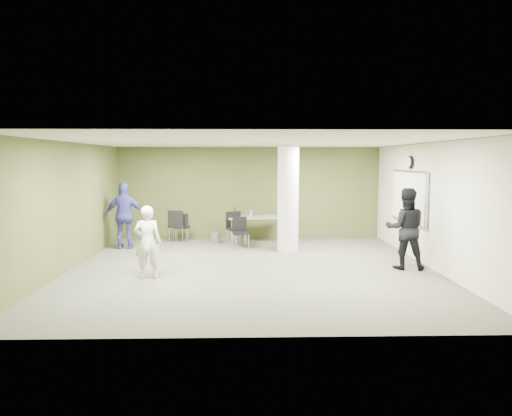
{
  "coord_description": "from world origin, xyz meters",
  "views": [
    {
      "loc": [
        -0.14,
        -9.98,
        2.4
      ],
      "look_at": [
        0.13,
        1.0,
        1.25
      ],
      "focal_mm": 32.0,
      "sensor_mm": 36.0,
      "label": 1
    }
  ],
  "objects_px": {
    "man_black": "(405,229)",
    "man_blue": "(125,216)",
    "woman_white": "(148,242)",
    "chair_back_left": "(177,223)",
    "folding_table": "(255,218)"
  },
  "relations": [
    {
      "from": "folding_table",
      "to": "man_blue",
      "type": "distance_m",
      "value": 3.65
    },
    {
      "from": "man_blue",
      "to": "woman_white",
      "type": "bearing_deg",
      "value": 108.51
    },
    {
      "from": "folding_table",
      "to": "man_black",
      "type": "xyz_separation_m",
      "value": [
        3.26,
        -3.38,
        0.19
      ]
    },
    {
      "from": "chair_back_left",
      "to": "man_black",
      "type": "relative_size",
      "value": 0.53
    },
    {
      "from": "woman_white",
      "to": "man_blue",
      "type": "bearing_deg",
      "value": -69.26
    },
    {
      "from": "chair_back_left",
      "to": "man_black",
      "type": "xyz_separation_m",
      "value": [
        5.54,
        -3.42,
        0.35
      ]
    },
    {
      "from": "man_blue",
      "to": "man_black",
      "type": "bearing_deg",
      "value": 156.45
    },
    {
      "from": "man_black",
      "to": "man_blue",
      "type": "xyz_separation_m",
      "value": [
        -6.8,
        2.48,
        0.0
      ]
    },
    {
      "from": "woman_white",
      "to": "man_blue",
      "type": "xyz_separation_m",
      "value": [
        -1.28,
        3.17,
        0.16
      ]
    },
    {
      "from": "folding_table",
      "to": "woman_white",
      "type": "relative_size",
      "value": 1.11
    },
    {
      "from": "man_black",
      "to": "man_blue",
      "type": "height_order",
      "value": "man_blue"
    },
    {
      "from": "man_blue",
      "to": "folding_table",
      "type": "bearing_deg",
      "value": -169.33
    },
    {
      "from": "chair_back_left",
      "to": "woman_white",
      "type": "bearing_deg",
      "value": 98.44
    },
    {
      "from": "woman_white",
      "to": "man_black",
      "type": "distance_m",
      "value": 5.56
    },
    {
      "from": "folding_table",
      "to": "chair_back_left",
      "type": "xyz_separation_m",
      "value": [
        -2.28,
        0.05,
        -0.15
      ]
    }
  ]
}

